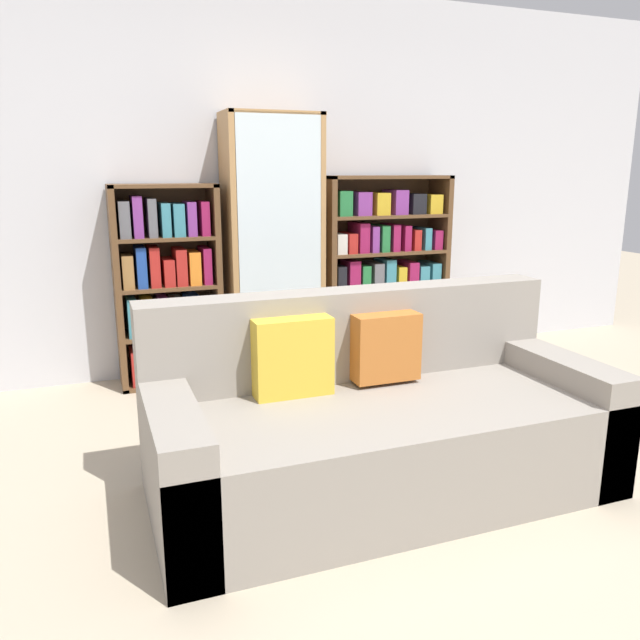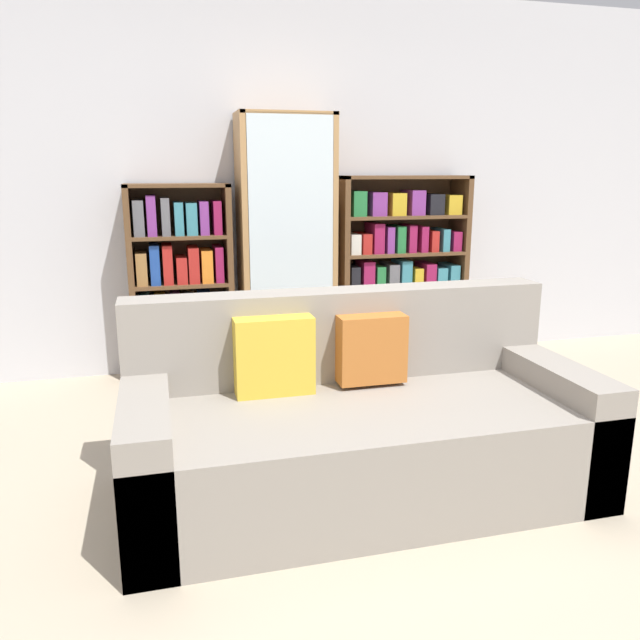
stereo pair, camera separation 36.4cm
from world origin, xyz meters
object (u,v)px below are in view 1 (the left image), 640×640
Objects in this scene: bookshelf_right at (382,274)px; wine_bottle at (394,399)px; bookshelf_left at (168,288)px; display_cabinet at (273,248)px; couch at (378,425)px.

bookshelf_right is 4.11× the size of wine_bottle.
display_cabinet is at bearing -1.23° from bookshelf_left.
wine_bottle is (-0.50, -1.20, -0.53)m from bookshelf_right.
bookshelf_left is at bearing 178.77° from display_cabinet.
display_cabinet reaches higher than couch.
bookshelf_right is (0.93, 1.87, 0.37)m from couch.
display_cabinet is 1.30× the size of bookshelf_right.
couch is 0.81m from wine_bottle.
couch is 2.12m from bookshelf_right.
bookshelf_left is 1.63m from bookshelf_right.
display_cabinet reaches higher than bookshelf_right.
wine_bottle is at bearing 57.22° from couch.
bookshelf_right reaches higher than couch.
display_cabinet is 5.33× the size of wine_bottle.
couch is at bearing -91.57° from display_cabinet.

